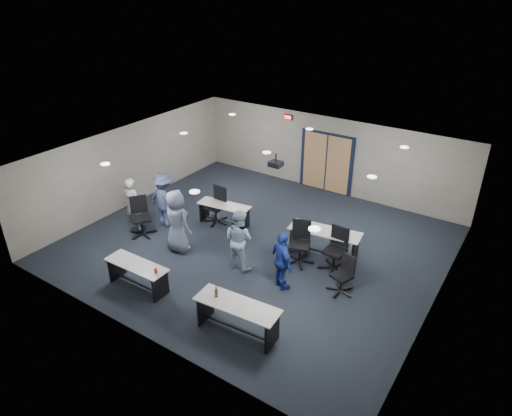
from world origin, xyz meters
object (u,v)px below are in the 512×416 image
Objects in this scene: chair_loose_right at (342,275)px; chair_back_a at (215,205)px; table_front_left at (137,271)px; person_navy at (282,261)px; table_back_right at (324,238)px; person_back at (164,200)px; table_front_right at (237,313)px; table_back_left at (224,211)px; person_gray at (133,204)px; chair_back_d at (335,250)px; person_plaid at (177,221)px; chair_loose_left at (141,217)px; person_lightblue at (239,239)px; chair_back_c at (300,244)px.

chair_back_a is at bearing -173.91° from chair_loose_right.
person_navy is (2.97, 1.97, 0.31)m from table_front_left.
chair_back_a reaches higher than table_front_left.
table_back_right is 1.93m from person_navy.
person_back reaches higher than person_navy.
table_back_left is at bearing 126.24° from table_front_right.
person_gray reaches higher than table_back_right.
chair_back_a is 4.20m from chair_back_d.
table_front_left is 0.94× the size of person_plaid.
chair_loose_left is 4.82m from person_navy.
chair_loose_left is (-1.84, 1.89, 0.12)m from table_front_left.
chair_loose_right is (0.56, -0.78, -0.10)m from chair_back_d.
table_back_left is 1.02× the size of person_lightblue.
table_back_left is 1.45× the size of chair_loose_left.
table_front_right is 1.64× the size of chair_loose_left.
person_back is at bearing 21.72° from chair_loose_left.
table_back_left is (-0.18, 3.78, -0.02)m from table_front_left.
table_back_right is 1.71× the size of chair_back_d.
person_lightblue is at bearing -141.72° from table_back_right.
person_lightblue reaches higher than table_back_right.
table_front_right is 4.89m from table_back_left.
chair_back_d is 6.16m from person_gray.
chair_loose_right is at bearing 176.64° from person_gray.
table_back_left is 3.04m from chair_back_c.
person_lightblue is at bearing 173.25° from person_gray.
chair_loose_left is at bearing -154.08° from chair_loose_right.
chair_loose_left is 0.70× the size of person_gray.
person_lightblue is at bearing -147.26° from chair_back_d.
chair_back_d reaches higher than table_front_left.
chair_back_d is 0.70× the size of person_gray.
table_front_left is at bearing -94.62° from table_back_left.
chair_back_d is 2.52m from person_lightblue.
chair_loose_right reaches higher than table_back_right.
table_front_left is at bearing 123.37° from person_back.
person_plaid reaches higher than person_lightblue.
person_navy is at bearing -53.98° from chair_loose_left.
table_back_left is 3.65m from person_navy.
table_front_left is 1.72× the size of chair_loose_right.
person_navy is at bearing -37.20° from table_back_left.
table_front_left reaches higher than table_back_left.
chair_back_c reaches higher than chair_back_a.
person_back is at bearing -170.06° from chair_back_d.
person_back is at bearing 120.43° from table_front_left.
chair_loose_left is at bearing -166.46° from table_back_right.
chair_loose_right is (4.75, -1.09, -0.08)m from chair_back_a.
person_gray is at bearing -169.26° from table_back_right.
person_plaid is 1.09× the size of person_lightblue.
person_plaid is at bearing -151.70° from chair_loose_right.
chair_back_d reaches higher than chair_loose_left.
chair_loose_left is at bearing 33.24° from person_navy.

